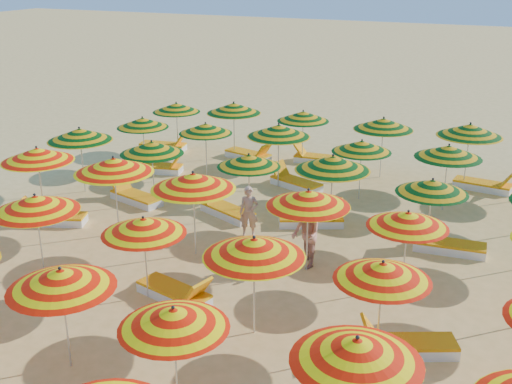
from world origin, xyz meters
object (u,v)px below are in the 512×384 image
at_px(umbrella_36, 176,108).
at_px(lounger_17, 295,183).
at_px(lounger_16, 158,168).
at_px(umbrella_37, 234,108).
at_px(lounger_19, 249,155).
at_px(lounger_20, 318,159).
at_px(umbrella_24, 80,135).
at_px(lounger_15, 448,246).
at_px(umbrella_28, 432,187).
at_px(umbrella_33, 362,146).
at_px(umbrella_32, 279,131).
at_px(lounger_7, 176,293).
at_px(umbrella_16, 383,271).
at_px(lounger_10, 52,218).
at_px(umbrella_13, 36,204).
at_px(umbrella_18, 37,155).
at_px(umbrella_19, 114,165).
at_px(umbrella_10, 357,350).
at_px(lounger_12, 135,197).
at_px(umbrella_8, 61,279).
at_px(umbrella_30, 143,123).
at_px(lounger_18, 164,146).
at_px(umbrella_39, 383,124).
at_px(umbrella_21, 308,198).
at_px(umbrella_26, 249,161).
at_px(lounger_8, 407,346).
at_px(lounger_13, 226,211).
at_px(umbrella_27, 333,163).
at_px(umbrella_38, 303,116).
at_px(lounger_14, 313,220).
at_px(umbrella_15, 254,248).
at_px(umbrella_9, 174,318).
at_px(lounger_21, 484,185).
at_px(beachgoer_a, 249,212).
at_px(beachgoer_b, 306,235).
at_px(umbrella_40, 470,130).
at_px(umbrella_31, 206,128).

distance_m(umbrella_36, lounger_17, 5.98).
distance_m(lounger_16, lounger_17, 4.75).
xyz_separation_m(umbrella_37, lounger_19, (0.60, -0.03, -1.64)).
relative_size(umbrella_36, lounger_20, 1.05).
relative_size(umbrella_24, lounger_15, 1.43).
bearing_deg(umbrella_28, umbrella_33, 132.46).
relative_size(umbrella_32, lounger_7, 1.37).
relative_size(umbrella_16, lounger_10, 1.13).
distance_m(umbrella_13, lounger_19, 10.12).
relative_size(umbrella_18, umbrella_19, 1.08).
distance_m(umbrella_10, lounger_12, 11.40).
bearing_deg(umbrella_8, lounger_20, 89.36).
height_order(umbrella_19, lounger_19, umbrella_19).
xyz_separation_m(umbrella_30, lounger_12, (1.48, -2.79, -1.45)).
relative_size(umbrella_19, lounger_10, 1.21).
relative_size(umbrella_18, lounger_18, 1.33).
relative_size(umbrella_13, lounger_19, 1.10).
height_order(umbrella_18, lounger_19, umbrella_18).
height_order(lounger_12, lounger_17, same).
bearing_deg(lounger_12, umbrella_39, -123.87).
bearing_deg(umbrella_21, umbrella_26, 136.50).
height_order(umbrella_26, lounger_16, umbrella_26).
xyz_separation_m(umbrella_16, lounger_8, (0.51, 0.14, -1.47)).
bearing_deg(umbrella_8, lounger_13, 94.63).
xyz_separation_m(umbrella_8, umbrella_13, (-2.75, 2.47, 0.05)).
height_order(umbrella_39, lounger_15, umbrella_39).
bearing_deg(umbrella_37, umbrella_27, -43.17).
bearing_deg(umbrella_38, lounger_15, -42.95).
relative_size(umbrella_16, lounger_14, 1.13).
distance_m(umbrella_13, umbrella_15, 5.27).
bearing_deg(lounger_8, umbrella_36, -67.37).
height_order(lounger_7, lounger_18, same).
bearing_deg(umbrella_38, umbrella_33, -43.87).
height_order(umbrella_9, lounger_21, umbrella_9).
bearing_deg(umbrella_19, umbrella_8, -63.07).
distance_m(lounger_13, lounger_17, 3.10).
xyz_separation_m(umbrella_39, lounger_17, (-2.19, -2.06, -1.63)).
bearing_deg(lounger_18, umbrella_15, -60.49).
xyz_separation_m(umbrella_16, umbrella_21, (-2.27, 2.51, 0.14)).
xyz_separation_m(umbrella_13, umbrella_39, (5.26, 9.93, 0.02)).
distance_m(lounger_13, beachgoer_a, 1.62).
xyz_separation_m(lounger_13, beachgoer_b, (3.04, -2.02, 0.64)).
relative_size(lounger_12, beachgoer_b, 1.15).
distance_m(lounger_18, lounger_20, 5.81).
distance_m(umbrella_32, umbrella_40, 5.79).
height_order(umbrella_9, umbrella_31, umbrella_9).
xyz_separation_m(umbrella_16, umbrella_37, (-7.64, 9.83, 0.17)).
distance_m(umbrella_13, umbrella_37, 10.01).
relative_size(umbrella_15, umbrella_24, 0.98).
distance_m(umbrella_30, umbrella_40, 10.43).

